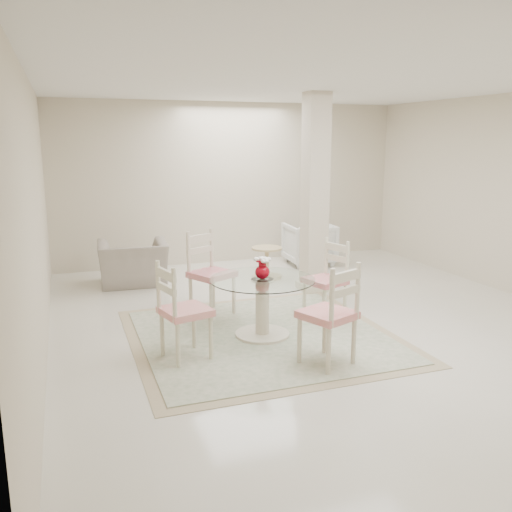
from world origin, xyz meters
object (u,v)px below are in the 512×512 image
object	(u,v)px
red_vase	(263,267)
recliner_taupe	(133,263)
dining_chair_south	(333,308)
dining_chair_east	(329,274)
dining_table	(262,307)
column	(315,194)
dining_chair_north	(208,267)
dining_chair_west	(179,304)
armchair_white	(309,244)
side_table	(267,264)

from	to	relation	value
red_vase	recliner_taupe	world-z (taller)	red_vase
dining_chair_south	dining_chair_east	bearing A→B (deg)	-137.93
dining_table	column	bearing A→B (deg)	48.69
dining_chair_north	dining_chair_west	distance (m)	1.43
dining_table	dining_chair_north	world-z (taller)	dining_chair_north
red_vase	dining_chair_north	size ratio (longest dim) A/B	0.21
column	armchair_white	size ratio (longest dim) A/B	3.48
armchair_white	side_table	distance (m)	1.24
red_vase	side_table	size ratio (longest dim) A/B	0.49
column	dining_chair_north	distance (m)	1.91
column	dining_chair_east	world-z (taller)	column
red_vase	dining_chair_north	world-z (taller)	dining_chair_north
dining_chair_south	armchair_white	bearing A→B (deg)	-134.53
dining_chair_north	side_table	size ratio (longest dim) A/B	2.31
red_vase	armchair_white	distance (m)	3.61
dining_table	dining_chair_east	distance (m)	1.04
red_vase	side_table	world-z (taller)	red_vase
dining_chair_north	armchair_white	bearing A→B (deg)	14.38
red_vase	dining_table	bearing A→B (deg)	146.31
column	recliner_taupe	bearing A→B (deg)	153.58
recliner_taupe	side_table	distance (m)	1.99
dining_table	red_vase	distance (m)	0.44
dining_table	side_table	bearing A→B (deg)	68.09
side_table	column	bearing A→B (deg)	-64.92
column	dining_chair_west	xyz separation A→B (m)	(-2.29, -1.83, -0.79)
dining_table	recliner_taupe	bearing A→B (deg)	111.01
column	dining_chair_south	bearing A→B (deg)	-111.73
dining_chair_east	dining_chair_north	distance (m)	1.45
side_table	dining_chair_west	bearing A→B (deg)	-125.61
column	side_table	distance (m)	1.45
red_vase	armchair_white	world-z (taller)	red_vase
armchair_white	recliner_taupe	bearing A→B (deg)	10.03
dining_chair_east	dining_chair_north	bearing A→B (deg)	-134.90
red_vase	column	bearing A→B (deg)	48.79
dining_table	dining_chair_south	size ratio (longest dim) A/B	1.02
dining_chair_east	side_table	distance (m)	2.02
armchair_white	side_table	bearing A→B (deg)	37.05
dining_chair_west	dining_chair_east	bearing A→B (deg)	-85.43
column	red_vase	world-z (taller)	column
dining_chair_north	armchair_white	size ratio (longest dim) A/B	1.45
column	dining_chair_south	world-z (taller)	column
red_vase	dining_chair_west	world-z (taller)	dining_chair_west
dining_chair_east	dining_chair_north	size ratio (longest dim) A/B	0.92
red_vase	dining_chair_south	xyz separation A→B (m)	(0.33, -0.96, -0.19)
dining_chair_south	armchair_white	size ratio (longest dim) A/B	1.42
column	dining_chair_west	bearing A→B (deg)	-141.31
side_table	dining_chair_south	bearing A→B (deg)	-100.30
column	side_table	size ratio (longest dim) A/B	5.56
armchair_white	column	bearing A→B (deg)	70.46
dining_chair_north	armchair_white	distance (m)	3.09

